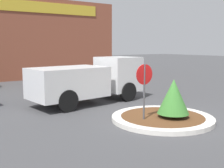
{
  "coord_description": "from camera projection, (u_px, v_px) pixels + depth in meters",
  "views": [
    {
      "loc": [
        -7.62,
        -7.64,
        2.9
      ],
      "look_at": [
        -0.81,
        2.28,
        1.23
      ],
      "focal_mm": 45.0,
      "sensor_mm": 36.0,
      "label": 1
    }
  ],
  "objects": [
    {
      "name": "traffic_island",
      "position": [
        162.0,
        118.0,
        10.9
      ],
      "size": [
        3.93,
        3.93,
        0.17
      ],
      "color": "silver",
      "rests_on": "ground_plane"
    },
    {
      "name": "utility_truck",
      "position": [
        90.0,
        79.0,
        14.06
      ],
      "size": [
        6.09,
        2.7,
        2.26
      ],
      "rotation": [
        0.0,
        0.0,
        0.11
      ],
      "color": "silver",
      "rests_on": "ground_plane"
    },
    {
      "name": "ground_plane",
      "position": [
        162.0,
        120.0,
        10.91
      ],
      "size": [
        120.0,
        120.0,
        0.0
      ],
      "primitive_type": "plane",
      "color": "#474749"
    },
    {
      "name": "storefront_building",
      "position": [
        39.0,
        40.0,
        26.63
      ],
      "size": [
        12.76,
        6.07,
        6.83
      ],
      "color": "brown",
      "rests_on": "ground_plane"
    },
    {
      "name": "stop_sign",
      "position": [
        144.0,
        82.0,
        10.25
      ],
      "size": [
        0.75,
        0.07,
        2.24
      ],
      "color": "#4C4C51",
      "rests_on": "ground_plane"
    },
    {
      "name": "island_shrub",
      "position": [
        173.0,
        96.0,
        10.6
      ],
      "size": [
        1.21,
        1.21,
        1.47
      ],
      "color": "brown",
      "rests_on": "traffic_island"
    }
  ]
}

